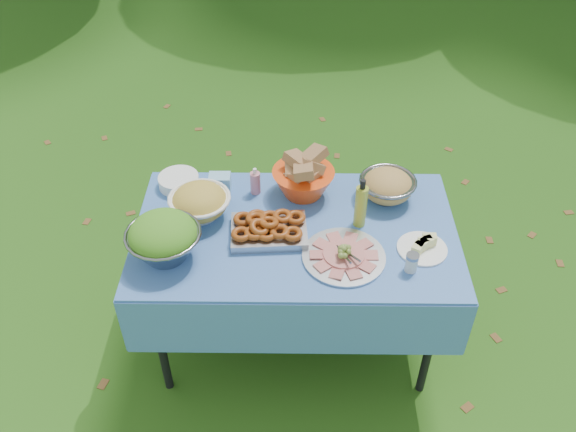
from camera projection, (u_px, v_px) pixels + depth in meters
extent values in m
plane|color=#103309|center=(295.00, 335.00, 3.26)|extent=(80.00, 80.00, 0.00)
cube|color=#78ADE7|center=(295.00, 287.00, 3.01)|extent=(1.46, 0.86, 0.76)
cylinder|color=white|center=(179.00, 181.00, 2.99)|extent=(0.24, 0.24, 0.06)
cube|color=#89C6E9|center=(220.00, 183.00, 2.95)|extent=(0.10, 0.08, 0.09)
cylinder|color=#D17B8B|center=(255.00, 181.00, 2.93)|extent=(0.05, 0.05, 0.14)
cube|color=#A7A6AA|center=(269.00, 228.00, 2.72)|extent=(0.35, 0.26, 0.08)
cylinder|color=#BABDC1|center=(344.00, 251.00, 2.60)|extent=(0.43, 0.43, 0.08)
cylinder|color=#A4B130|center=(361.00, 203.00, 2.71)|extent=(0.07, 0.07, 0.25)
cylinder|color=white|center=(423.00, 245.00, 2.65)|extent=(0.26, 0.26, 0.06)
cylinder|color=silver|center=(412.00, 263.00, 2.55)|extent=(0.07, 0.07, 0.09)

